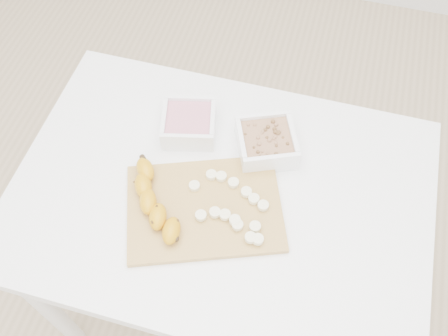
% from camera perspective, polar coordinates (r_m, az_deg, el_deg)
% --- Properties ---
extents(ground, '(3.50, 3.50, 0.00)m').
position_cam_1_polar(ground, '(1.88, -0.25, -14.00)').
color(ground, '#C6AD89').
rests_on(ground, ground).
extents(table, '(1.00, 0.70, 0.75)m').
position_cam_1_polar(table, '(1.28, -0.36, -4.82)').
color(table, white).
rests_on(table, ground).
extents(bowl_yogurt, '(0.16, 0.16, 0.06)m').
position_cam_1_polar(bowl_yogurt, '(1.27, -4.03, 5.14)').
color(bowl_yogurt, white).
rests_on(bowl_yogurt, table).
extents(bowl_granola, '(0.18, 0.18, 0.06)m').
position_cam_1_polar(bowl_granola, '(1.24, 4.87, 2.93)').
color(bowl_granola, white).
rests_on(bowl_granola, table).
extents(cutting_board, '(0.42, 0.36, 0.01)m').
position_cam_1_polar(cutting_board, '(1.17, -2.25, -4.58)').
color(cutting_board, tan).
rests_on(cutting_board, table).
extents(banana, '(0.16, 0.23, 0.04)m').
position_cam_1_polar(banana, '(1.15, -7.84, -3.88)').
color(banana, '#CA890B').
rests_on(banana, cutting_board).
extents(banana_slices, '(0.20, 0.16, 0.02)m').
position_cam_1_polar(banana_slices, '(1.15, 1.05, -4.44)').
color(banana_slices, '#F4EBBB').
rests_on(banana_slices, cutting_board).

